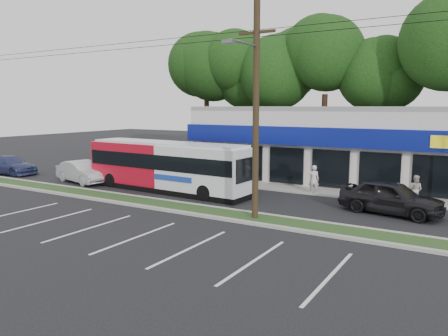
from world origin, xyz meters
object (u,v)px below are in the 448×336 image
at_px(utility_pole, 252,104).
at_px(car_dark, 391,197).
at_px(car_blue, 9,165).
at_px(pedestrian_a, 314,180).
at_px(car_silver, 82,172).
at_px(pedestrian_b, 415,190).
at_px(metrobus, 167,165).

height_order(utility_pole, car_dark, utility_pole).
xyz_separation_m(car_blue, pedestrian_a, (23.33, 4.68, 0.18)).
bearing_deg(utility_pole, car_silver, 169.20).
bearing_deg(pedestrian_b, car_dark, 90.12).
distance_m(car_blue, pedestrian_a, 23.80).
bearing_deg(car_dark, pedestrian_a, 71.97).
bearing_deg(car_dark, metrobus, 104.73).
xyz_separation_m(metrobus, pedestrian_b, (13.97, 4.00, -0.84)).
bearing_deg(pedestrian_a, metrobus, -1.83).
bearing_deg(pedestrian_b, car_silver, 26.39).
distance_m(utility_pole, car_blue, 23.45).
height_order(car_silver, pedestrian_a, pedestrian_a).
relative_size(utility_pole, car_dark, 9.99).
bearing_deg(car_silver, pedestrian_a, -62.20).
height_order(utility_pole, car_silver, utility_pole).
relative_size(utility_pole, pedestrian_a, 27.70).
bearing_deg(car_blue, car_silver, -93.79).
height_order(utility_pole, pedestrian_a, utility_pole).
height_order(car_dark, pedestrian_a, pedestrian_a).
height_order(pedestrian_a, pedestrian_b, pedestrian_a).
distance_m(car_silver, pedestrian_a, 15.91).
height_order(metrobus, pedestrian_b, metrobus).
bearing_deg(metrobus, car_dark, 7.18).
xyz_separation_m(utility_pole, pedestrian_b, (6.17, 7.57, -4.61)).
height_order(utility_pole, car_blue, utility_pole).
bearing_deg(utility_pole, pedestrian_a, 86.06).
relative_size(metrobus, pedestrian_b, 7.23).
bearing_deg(car_silver, car_blue, 103.36).
xyz_separation_m(pedestrian_a, pedestrian_b, (5.67, 0.32, -0.10)).
xyz_separation_m(utility_pole, metrobus, (-7.80, 3.57, -3.77)).
relative_size(car_blue, pedestrian_a, 2.76).
bearing_deg(car_blue, metrobus, -91.73).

